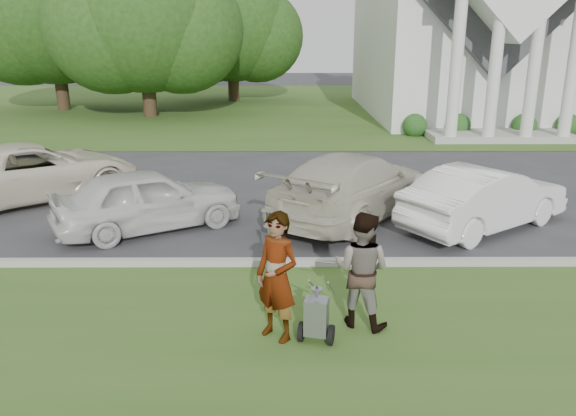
{
  "coord_description": "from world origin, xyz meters",
  "views": [
    {
      "loc": [
        -0.39,
        -9.78,
        4.41
      ],
      "look_at": [
        -0.35,
        0.0,
        1.38
      ],
      "focal_mm": 35.0,
      "sensor_mm": 36.0,
      "label": 1
    }
  ],
  "objects_px": {
    "parking_meter_near": "(269,234)",
    "car_c": "(353,185)",
    "striping_cart": "(317,317)",
    "tree_left": "(144,21)",
    "tree_far": "(53,12)",
    "tree_back": "(232,30)",
    "church": "(455,6)",
    "person_left": "(277,278)",
    "car_b": "(148,199)",
    "car_d": "(485,198)",
    "car_a": "(34,171)",
    "person_right": "(362,270)"
  },
  "relations": [
    {
      "from": "church",
      "to": "person_left",
      "type": "xyz_separation_m",
      "value": [
        -9.52,
        -25.32,
        -4.95
      ]
    },
    {
      "from": "tree_far",
      "to": "person_right",
      "type": "bearing_deg",
      "value": -61.1
    },
    {
      "from": "person_left",
      "to": "car_c",
      "type": "distance_m",
      "value": 6.25
    },
    {
      "from": "parking_meter_near",
      "to": "car_a",
      "type": "distance_m",
      "value": 8.46
    },
    {
      "from": "striping_cart",
      "to": "car_a",
      "type": "relative_size",
      "value": 0.19
    },
    {
      "from": "tree_back",
      "to": "tree_far",
      "type": "bearing_deg",
      "value": -153.44
    },
    {
      "from": "person_left",
      "to": "car_a",
      "type": "height_order",
      "value": "person_left"
    },
    {
      "from": "car_b",
      "to": "car_d",
      "type": "height_order",
      "value": "car_d"
    },
    {
      "from": "tree_back",
      "to": "person_right",
      "type": "xyz_separation_m",
      "value": [
        4.79,
        -31.8,
        -3.8
      ]
    },
    {
      "from": "car_d",
      "to": "person_left",
      "type": "bearing_deg",
      "value": 101.6
    },
    {
      "from": "tree_far",
      "to": "car_b",
      "type": "height_order",
      "value": "tree_far"
    },
    {
      "from": "church",
      "to": "car_d",
      "type": "distance_m",
      "value": 21.44
    },
    {
      "from": "person_left",
      "to": "person_right",
      "type": "bearing_deg",
      "value": 55.89
    },
    {
      "from": "church",
      "to": "tree_back",
      "type": "height_order",
      "value": "church"
    },
    {
      "from": "car_c",
      "to": "car_b",
      "type": "bearing_deg",
      "value": 45.65
    },
    {
      "from": "striping_cart",
      "to": "person_right",
      "type": "relative_size",
      "value": 0.59
    },
    {
      "from": "tree_far",
      "to": "car_a",
      "type": "bearing_deg",
      "value": -71.3
    },
    {
      "from": "tree_far",
      "to": "car_c",
      "type": "bearing_deg",
      "value": -54.19
    },
    {
      "from": "person_left",
      "to": "parking_meter_near",
      "type": "height_order",
      "value": "person_left"
    },
    {
      "from": "parking_meter_near",
      "to": "car_a",
      "type": "height_order",
      "value": "car_a"
    },
    {
      "from": "person_left",
      "to": "parking_meter_near",
      "type": "relative_size",
      "value": 1.58
    },
    {
      "from": "tree_far",
      "to": "striping_cart",
      "type": "height_order",
      "value": "tree_far"
    },
    {
      "from": "tree_left",
      "to": "person_left",
      "type": "xyz_separation_m",
      "value": [
        7.49,
        -24.2,
        -4.12
      ]
    },
    {
      "from": "person_right",
      "to": "person_left",
      "type": "bearing_deg",
      "value": 43.82
    },
    {
      "from": "tree_left",
      "to": "person_left",
      "type": "distance_m",
      "value": 25.66
    },
    {
      "from": "car_b",
      "to": "car_c",
      "type": "bearing_deg",
      "value": -108.76
    },
    {
      "from": "parking_meter_near",
      "to": "car_c",
      "type": "distance_m",
      "value": 4.07
    },
    {
      "from": "parking_meter_near",
      "to": "church",
      "type": "bearing_deg",
      "value": 67.0
    },
    {
      "from": "tree_left",
      "to": "tree_far",
      "type": "xyz_separation_m",
      "value": [
        -6.0,
        3.0,
        0.58
      ]
    },
    {
      "from": "tree_left",
      "to": "tree_far",
      "type": "bearing_deg",
      "value": 153.44
    },
    {
      "from": "parking_meter_near",
      "to": "tree_back",
      "type": "bearing_deg",
      "value": 96.32
    },
    {
      "from": "tree_back",
      "to": "car_c",
      "type": "bearing_deg",
      "value": -78.55
    },
    {
      "from": "tree_far",
      "to": "car_a",
      "type": "height_order",
      "value": "tree_far"
    },
    {
      "from": "church",
      "to": "person_left",
      "type": "distance_m",
      "value": 27.5
    },
    {
      "from": "car_b",
      "to": "parking_meter_near",
      "type": "bearing_deg",
      "value": -161.57
    },
    {
      "from": "tree_back",
      "to": "car_c",
      "type": "height_order",
      "value": "tree_back"
    },
    {
      "from": "tree_left",
      "to": "tree_back",
      "type": "relative_size",
      "value": 1.11
    },
    {
      "from": "tree_far",
      "to": "striping_cart",
      "type": "distance_m",
      "value": 31.2
    },
    {
      "from": "tree_far",
      "to": "person_left",
      "type": "height_order",
      "value": "tree_far"
    },
    {
      "from": "striping_cart",
      "to": "tree_left",
      "type": "bearing_deg",
      "value": 122.06
    },
    {
      "from": "tree_far",
      "to": "tree_left",
      "type": "bearing_deg",
      "value": -26.56
    },
    {
      "from": "striping_cart",
      "to": "car_c",
      "type": "distance_m",
      "value": 6.25
    },
    {
      "from": "car_a",
      "to": "car_b",
      "type": "bearing_deg",
      "value": -164.36
    },
    {
      "from": "person_left",
      "to": "parking_meter_near",
      "type": "bearing_deg",
      "value": 133.37
    },
    {
      "from": "church",
      "to": "parking_meter_near",
      "type": "relative_size",
      "value": 19.27
    },
    {
      "from": "church",
      "to": "car_a",
      "type": "xyz_separation_m",
      "value": [
        -16.39,
        -17.69,
        -5.15
      ]
    },
    {
      "from": "striping_cart",
      "to": "car_b",
      "type": "distance_m",
      "value": 6.33
    },
    {
      "from": "tree_back",
      "to": "person_left",
      "type": "relative_size",
      "value": 4.86
    },
    {
      "from": "parking_meter_near",
      "to": "car_c",
      "type": "xyz_separation_m",
      "value": [
        2.01,
        3.54,
        0.02
      ]
    },
    {
      "from": "tree_back",
      "to": "car_a",
      "type": "relative_size",
      "value": 1.7
    }
  ]
}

